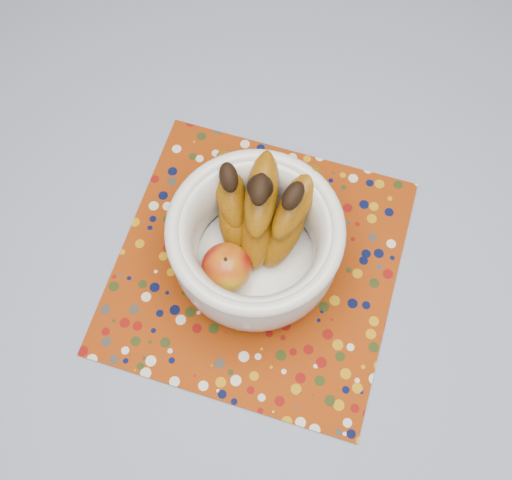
% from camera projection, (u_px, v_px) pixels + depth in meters
% --- Properties ---
extents(table, '(1.20, 1.20, 0.75)m').
position_uv_depth(table, '(290.00, 296.00, 0.97)').
color(table, brown).
rests_on(table, ground).
extents(tablecloth, '(1.32, 1.32, 0.01)m').
position_uv_depth(tablecloth, '(293.00, 280.00, 0.89)').
color(tablecloth, slate).
rests_on(tablecloth, table).
extents(placemat, '(0.45, 0.45, 0.00)m').
position_uv_depth(placemat, '(257.00, 265.00, 0.89)').
color(placemat, maroon).
rests_on(placemat, tablecloth).
extents(fruit_bowl, '(0.23, 0.25, 0.19)m').
position_uv_depth(fruit_bowl, '(257.00, 234.00, 0.82)').
color(fruit_bowl, silver).
rests_on(fruit_bowl, placemat).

